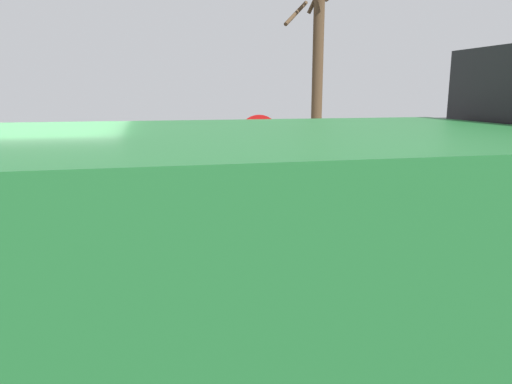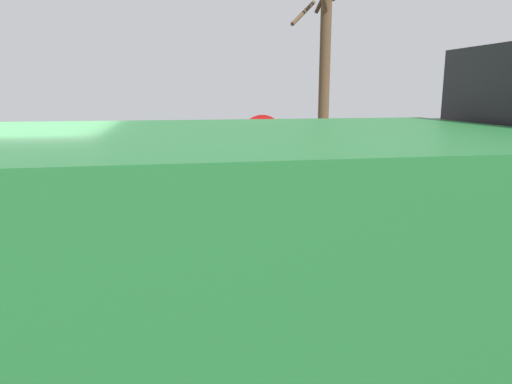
{
  "view_description": "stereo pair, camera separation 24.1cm",
  "coord_description": "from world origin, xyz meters",
  "px_view_note": "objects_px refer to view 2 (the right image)",
  "views": [
    {
      "loc": [
        1.42,
        -3.89,
        2.64
      ],
      "look_at": [
        2.9,
        2.76,
        1.19
      ],
      "focal_mm": 33.5,
      "sensor_mm": 36.0,
      "label": 1
    },
    {
      "loc": [
        1.65,
        -3.94,
        2.64
      ],
      "look_at": [
        2.9,
        2.76,
        1.19
      ],
      "focal_mm": 33.5,
      "sensor_mm": 36.0,
      "label": 2
    }
  ],
  "objects_px": {
    "loose_tire": "(84,193)",
    "bare_tree": "(324,72)",
    "stop_sign": "(262,151)",
    "dump_truck_green": "(358,248)",
    "fire_hydrant": "(104,200)"
  },
  "relations": [
    {
      "from": "stop_sign",
      "to": "bare_tree",
      "type": "relative_size",
      "value": 0.35
    },
    {
      "from": "dump_truck_green",
      "to": "bare_tree",
      "type": "bearing_deg",
      "value": 73.35
    },
    {
      "from": "fire_hydrant",
      "to": "loose_tire",
      "type": "bearing_deg",
      "value": -157.26
    },
    {
      "from": "loose_tire",
      "to": "stop_sign",
      "type": "relative_size",
      "value": 0.57
    },
    {
      "from": "stop_sign",
      "to": "dump_truck_green",
      "type": "height_order",
      "value": "dump_truck_green"
    },
    {
      "from": "loose_tire",
      "to": "bare_tree",
      "type": "height_order",
      "value": "bare_tree"
    },
    {
      "from": "fire_hydrant",
      "to": "dump_truck_green",
      "type": "bearing_deg",
      "value": -69.4
    },
    {
      "from": "loose_tire",
      "to": "dump_truck_green",
      "type": "xyz_separation_m",
      "value": [
        2.81,
        -6.45,
        0.86
      ]
    },
    {
      "from": "bare_tree",
      "to": "loose_tire",
      "type": "bearing_deg",
      "value": -166.08
    },
    {
      "from": "fire_hydrant",
      "to": "stop_sign",
      "type": "relative_size",
      "value": 0.37
    },
    {
      "from": "loose_tire",
      "to": "bare_tree",
      "type": "relative_size",
      "value": 0.2
    },
    {
      "from": "loose_tire",
      "to": "stop_sign",
      "type": "height_order",
      "value": "stop_sign"
    },
    {
      "from": "stop_sign",
      "to": "bare_tree",
      "type": "distance_m",
      "value": 3.36
    },
    {
      "from": "loose_tire",
      "to": "stop_sign",
      "type": "bearing_deg",
      "value": -18.68
    },
    {
      "from": "bare_tree",
      "to": "fire_hydrant",
      "type": "bearing_deg",
      "value": -166.73
    }
  ]
}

